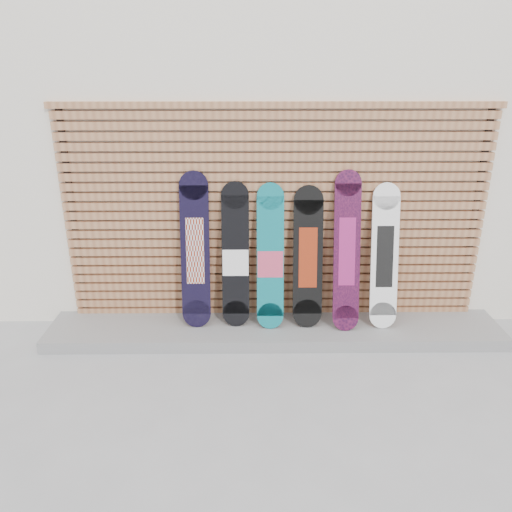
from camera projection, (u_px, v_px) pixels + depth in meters
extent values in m
plane|color=#9B9B9D|center=(294.00, 373.00, 4.52)|extent=(80.00, 80.00, 0.00)
cube|color=white|center=(313.00, 125.00, 7.14)|extent=(12.00, 5.00, 3.60)
cube|color=gray|center=(275.00, 330.00, 5.13)|extent=(4.60, 0.70, 0.12)
cube|color=#A36844|center=(273.00, 310.00, 5.37)|extent=(4.20, 0.05, 0.08)
cube|color=#A36844|center=(274.00, 302.00, 5.34)|extent=(4.20, 0.05, 0.08)
cube|color=#A36844|center=(274.00, 294.00, 5.30)|extent=(4.20, 0.05, 0.07)
cube|color=#A36844|center=(274.00, 286.00, 5.27)|extent=(4.20, 0.05, 0.07)
cube|color=#A36844|center=(274.00, 277.00, 5.23)|extent=(4.20, 0.05, 0.07)
cube|color=#A36844|center=(274.00, 269.00, 5.20)|extent=(4.20, 0.05, 0.07)
cube|color=#A36844|center=(274.00, 260.00, 5.16)|extent=(4.20, 0.05, 0.07)
cube|color=#A36844|center=(274.00, 251.00, 5.13)|extent=(4.20, 0.05, 0.07)
cube|color=#A36844|center=(274.00, 242.00, 5.09)|extent=(4.20, 0.05, 0.07)
cube|color=#A36844|center=(275.00, 233.00, 5.06)|extent=(4.20, 0.05, 0.08)
cube|color=#A36844|center=(275.00, 224.00, 5.02)|extent=(4.20, 0.05, 0.08)
cube|color=#A36844|center=(275.00, 215.00, 4.99)|extent=(4.20, 0.05, 0.08)
cube|color=#A36844|center=(275.00, 206.00, 4.95)|extent=(4.20, 0.05, 0.08)
cube|color=#A36844|center=(275.00, 196.00, 4.92)|extent=(4.20, 0.05, 0.08)
cube|color=#A36844|center=(275.00, 186.00, 4.88)|extent=(4.20, 0.05, 0.08)
cube|color=#A36844|center=(275.00, 177.00, 4.85)|extent=(4.20, 0.05, 0.08)
cube|color=#A36844|center=(276.00, 167.00, 4.81)|extent=(4.20, 0.05, 0.08)
cube|color=#A36844|center=(276.00, 157.00, 4.78)|extent=(4.20, 0.05, 0.08)
cube|color=#A36844|center=(276.00, 146.00, 4.74)|extent=(4.20, 0.05, 0.08)
cube|color=#A36844|center=(276.00, 136.00, 4.71)|extent=(4.20, 0.05, 0.08)
cube|color=#A36844|center=(276.00, 126.00, 4.67)|extent=(4.20, 0.05, 0.08)
cube|color=#A36844|center=(276.00, 115.00, 4.64)|extent=(4.20, 0.05, 0.08)
cube|color=black|center=(75.00, 223.00, 5.02)|extent=(0.06, 0.04, 2.23)
cube|color=black|center=(473.00, 222.00, 5.06)|extent=(0.06, 0.04, 2.23)
cube|color=#A36844|center=(276.00, 105.00, 4.60)|extent=(4.26, 0.07, 0.06)
cube|color=black|center=(195.00, 251.00, 4.92)|extent=(0.29, 0.26, 1.27)
cylinder|color=black|center=(197.00, 313.00, 5.04)|extent=(0.29, 0.08, 0.28)
cylinder|color=black|center=(194.00, 185.00, 4.81)|extent=(0.29, 0.08, 0.28)
cube|color=silver|center=(195.00, 251.00, 4.92)|extent=(0.18, 0.15, 0.65)
cube|color=black|center=(235.00, 255.00, 4.95)|extent=(0.27, 0.25, 1.18)
cylinder|color=black|center=(236.00, 313.00, 5.06)|extent=(0.27, 0.07, 0.27)
cylinder|color=black|center=(235.00, 195.00, 4.85)|extent=(0.27, 0.07, 0.27)
cube|color=white|center=(236.00, 263.00, 4.97)|extent=(0.26, 0.08, 0.26)
cube|color=#0C717B|center=(270.00, 257.00, 4.93)|extent=(0.27, 0.29, 1.17)
cylinder|color=#0C717B|center=(270.00, 316.00, 5.02)|extent=(0.27, 0.08, 0.26)
cylinder|color=#0C717B|center=(270.00, 196.00, 4.85)|extent=(0.27, 0.08, 0.26)
cube|color=#E55175|center=(270.00, 264.00, 4.94)|extent=(0.25, 0.08, 0.26)
cube|color=black|center=(308.00, 258.00, 4.95)|extent=(0.29, 0.27, 1.12)
cylinder|color=black|center=(307.00, 313.00, 5.04)|extent=(0.29, 0.09, 0.29)
cylinder|color=black|center=(309.00, 200.00, 4.87)|extent=(0.29, 0.09, 0.29)
cube|color=maroon|center=(308.00, 258.00, 4.95)|extent=(0.18, 0.16, 0.59)
cube|color=black|center=(347.00, 252.00, 4.89)|extent=(0.26, 0.34, 1.30)
cylinder|color=black|center=(345.00, 318.00, 4.98)|extent=(0.26, 0.08, 0.26)
cylinder|color=black|center=(348.00, 183.00, 4.81)|extent=(0.26, 0.08, 0.26)
cube|color=#A0206B|center=(347.00, 252.00, 4.89)|extent=(0.16, 0.19, 0.66)
cube|color=white|center=(385.00, 257.00, 4.94)|extent=(0.27, 0.29, 1.16)
cylinder|color=white|center=(383.00, 315.00, 5.03)|extent=(0.27, 0.08, 0.27)
cylinder|color=white|center=(387.00, 196.00, 4.86)|extent=(0.27, 0.08, 0.27)
cube|color=black|center=(385.00, 257.00, 4.94)|extent=(0.17, 0.17, 0.60)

